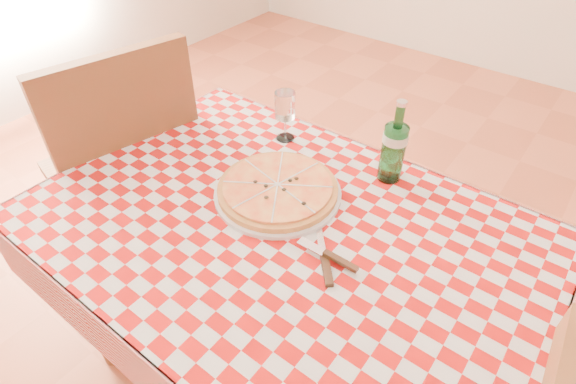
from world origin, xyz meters
name	(u,v)px	position (x,y,z in m)	size (l,w,h in m)	color
dining_table	(280,251)	(0.00, 0.00, 0.66)	(1.20, 0.80, 0.75)	brown
tablecloth	(280,226)	(0.00, 0.00, 0.75)	(1.30, 0.90, 0.01)	#950A09
chair_far	(127,163)	(-0.73, 0.04, 0.60)	(0.57, 0.57, 1.05)	brown
pizza_plate	(278,188)	(-0.08, 0.09, 0.78)	(0.35, 0.35, 0.05)	gold
water_bottle	(395,142)	(0.13, 0.34, 0.88)	(0.07, 0.07, 0.25)	#19662B
wine_glass	(285,116)	(-0.23, 0.33, 0.84)	(0.06, 0.06, 0.16)	white
cutlery	(324,254)	(0.15, -0.02, 0.77)	(0.23, 0.19, 0.02)	silver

